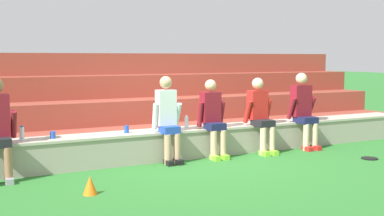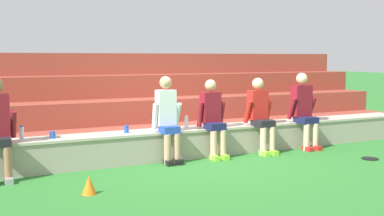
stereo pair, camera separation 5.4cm
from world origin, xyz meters
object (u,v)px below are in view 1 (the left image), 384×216
plastic_cup_right_end (53,135)px  sports_cone (90,185)px  frisbee (370,158)px  person_center (213,117)px  water_bottle_mid_right (186,122)px  person_right_of_center (260,113)px  person_left_of_center (168,117)px  water_bottle_mid_left (22,133)px  person_far_right (303,108)px  plastic_cup_left_end (126,129)px

plastic_cup_right_end → sports_cone: bearing=-84.2°
plastic_cup_right_end → frisbee: size_ratio=0.39×
person_center → water_bottle_mid_right: bearing=150.6°
person_center → water_bottle_mid_right: 0.46m
person_right_of_center → person_left_of_center: bearing=179.4°
plastic_cup_right_end → water_bottle_mid_left: bearing=174.2°
water_bottle_mid_left → plastic_cup_right_end: water_bottle_mid_left is taller
person_right_of_center → water_bottle_mid_right: bearing=169.7°
person_far_right → sports_cone: person_far_right is taller
person_center → person_left_of_center: bearing=-179.7°
person_center → water_bottle_mid_right: size_ratio=5.92×
person_far_right → water_bottle_mid_right: bearing=173.7°
person_left_of_center → sports_cone: person_left_of_center is taller
person_right_of_center → plastic_cup_left_end: bearing=174.1°
person_left_of_center → frisbee: size_ratio=5.16×
plastic_cup_left_end → person_far_right: bearing=-4.4°
person_far_right → plastic_cup_left_end: size_ratio=11.76×
person_center → person_right_of_center: size_ratio=0.99×
person_right_of_center → person_far_right: bearing=-0.6°
person_center → sports_cone: (-2.48, -1.28, -0.58)m
person_center → water_bottle_mid_left: bearing=175.1°
person_left_of_center → person_right_of_center: (1.80, -0.02, -0.03)m
person_right_of_center → plastic_cup_left_end: (-2.43, 0.25, -0.15)m
person_far_right → water_bottle_mid_left: (-4.99, 0.30, -0.16)m
person_left_of_center → plastic_cup_left_end: (-0.63, 0.23, -0.18)m
frisbee → sports_cone: bearing=179.5°
water_bottle_mid_left → sports_cone: water_bottle_mid_left is taller
frisbee → sports_cone: size_ratio=1.15×
person_left_of_center → water_bottle_mid_right: size_ratio=6.24×
water_bottle_mid_left → plastic_cup_right_end: (0.44, -0.04, -0.05)m
person_far_right → plastic_cup_right_end: person_far_right is taller
person_left_of_center → water_bottle_mid_right: (0.45, 0.23, -0.14)m
person_center → frisbee: size_ratio=4.90×
water_bottle_mid_right → frisbee: water_bottle_mid_right is taller
plastic_cup_left_end → water_bottle_mid_left: bearing=178.7°
person_right_of_center → plastic_cup_right_end: bearing=176.1°
water_bottle_mid_right → plastic_cup_right_end: water_bottle_mid_right is taller
water_bottle_mid_right → frisbee: 3.15m
person_center → plastic_cup_right_end: 2.64m
person_far_right → person_right_of_center: bearing=179.4°
person_center → frisbee: 2.73m
water_bottle_mid_left → person_right_of_center: bearing=-4.1°
plastic_cup_right_end → frisbee: 5.18m
water_bottle_mid_left → person_center: bearing=-4.9°
person_left_of_center → frisbee: 3.47m
person_center → plastic_cup_left_end: bearing=171.3°
person_far_right → person_left_of_center: bearing=179.4°
water_bottle_mid_left → water_bottle_mid_right: water_bottle_mid_right is taller
person_left_of_center → sports_cone: bearing=-142.0°
water_bottle_mid_left → frisbee: size_ratio=0.80×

